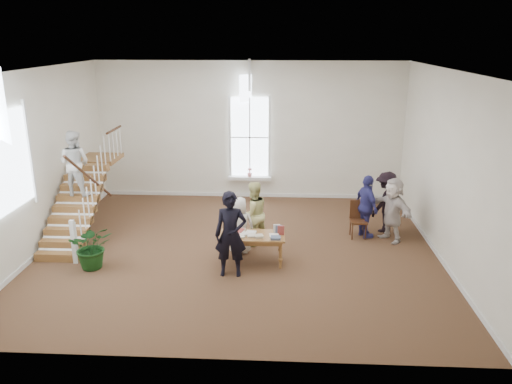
# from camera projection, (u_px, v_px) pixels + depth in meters

# --- Properties ---
(ground) EXTENTS (10.00, 10.00, 0.00)m
(ground) POSITION_uv_depth(u_px,v_px,m) (239.00, 250.00, 12.76)
(ground) COLOR #47341B
(ground) RESTS_ON ground
(room_shell) EXTENTS (10.49, 10.00, 10.00)m
(room_shell) POSITION_uv_depth(u_px,v_px,m) (250.00, 186.00, 16.82)
(room_shell) COLOR silver
(room_shell) RESTS_ON ground
(staircase) EXTENTS (1.10, 4.10, 2.92)m
(staircase) POSITION_uv_depth(u_px,v_px,m) (77.00, 179.00, 13.20)
(staircase) COLOR brown
(staircase) RESTS_ON ground
(library_table) EXTENTS (1.55, 0.80, 0.78)m
(library_table) POSITION_uv_depth(u_px,v_px,m) (252.00, 238.00, 11.88)
(library_table) COLOR brown
(library_table) RESTS_ON ground
(police_officer) EXTENTS (0.74, 0.50, 1.98)m
(police_officer) POSITION_uv_depth(u_px,v_px,m) (231.00, 234.00, 11.18)
(police_officer) COLOR black
(police_officer) RESTS_ON ground
(elderly_woman) EXTENTS (0.72, 0.48, 1.44)m
(elderly_woman) POSITION_uv_depth(u_px,v_px,m) (240.00, 225.00, 12.44)
(elderly_woman) COLOR silver
(elderly_woman) RESTS_ON ground
(person_yellow) EXTENTS (1.04, 0.98, 1.70)m
(person_yellow) POSITION_uv_depth(u_px,v_px,m) (253.00, 214.00, 12.87)
(person_yellow) COLOR #D9D787
(person_yellow) RESTS_ON ground
(woman_cluster_a) EXTENTS (0.76, 1.10, 1.73)m
(woman_cluster_a) POSITION_uv_depth(u_px,v_px,m) (366.00, 207.00, 13.36)
(woman_cluster_a) COLOR navy
(woman_cluster_a) RESTS_ON ground
(woman_cluster_b) EXTENTS (1.22, 1.24, 1.71)m
(woman_cluster_b) POSITION_uv_depth(u_px,v_px,m) (386.00, 202.00, 13.76)
(woman_cluster_b) COLOR black
(woman_cluster_b) RESTS_ON ground
(woman_cluster_c) EXTENTS (1.28, 1.63, 1.73)m
(woman_cluster_c) POSITION_uv_depth(u_px,v_px,m) (392.00, 210.00, 13.14)
(woman_cluster_c) COLOR beige
(woman_cluster_c) RESTS_ON ground
(floor_plant) EXTENTS (1.18, 1.10, 1.09)m
(floor_plant) POSITION_uv_depth(u_px,v_px,m) (92.00, 246.00, 11.65)
(floor_plant) COLOR #123812
(floor_plant) RESTS_ON ground
(side_chair) EXTENTS (0.45, 0.45, 1.01)m
(side_chair) POSITION_uv_depth(u_px,v_px,m) (358.00, 217.00, 13.48)
(side_chair) COLOR #34210E
(side_chair) RESTS_ON ground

